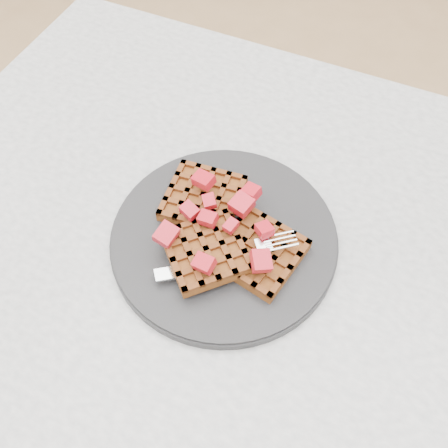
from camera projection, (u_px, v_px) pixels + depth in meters
name	position (u px, v px, depth m)	size (l,w,h in m)	color
ground	(273.00, 427.00, 1.22)	(4.00, 4.00, 0.00)	tan
table	(311.00, 330.00, 0.69)	(1.20, 0.80, 0.75)	silver
plate	(224.00, 238.00, 0.62)	(0.28, 0.28, 0.02)	black
waffles	(223.00, 232.00, 0.61)	(0.20, 0.19, 0.03)	brown
strawberry_pile	(224.00, 217.00, 0.58)	(0.15, 0.15, 0.02)	#99000F
fork	(236.00, 260.00, 0.59)	(0.02, 0.18, 0.02)	silver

